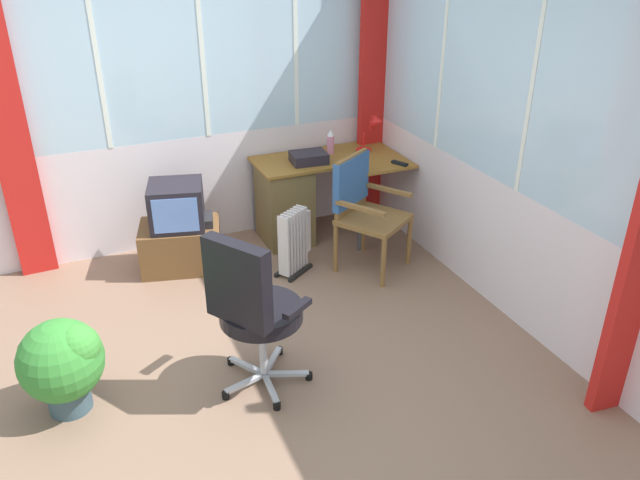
% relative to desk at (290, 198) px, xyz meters
% --- Properties ---
extents(ground, '(5.02, 5.03, 0.06)m').
position_rel_desk_xyz_m(ground, '(-1.01, -1.70, -0.42)').
color(ground, '#846551').
extents(north_window_panel, '(4.02, 0.07, 2.71)m').
position_rel_desk_xyz_m(north_window_panel, '(-1.01, 0.34, 0.97)').
color(north_window_panel, silver).
rests_on(north_window_panel, ground).
extents(east_window_panel, '(0.07, 4.03, 2.71)m').
position_rel_desk_xyz_m(east_window_panel, '(1.03, -1.70, 0.96)').
color(east_window_panel, silver).
rests_on(east_window_panel, ground).
extents(curtain_north_left, '(0.28, 0.08, 2.61)m').
position_rel_desk_xyz_m(curtain_north_left, '(-2.12, 0.26, 0.92)').
color(curtain_north_left, red).
rests_on(curtain_north_left, ground).
extents(curtain_corner, '(0.28, 0.09, 2.61)m').
position_rel_desk_xyz_m(curtain_corner, '(0.90, 0.21, 0.92)').
color(curtain_corner, red).
rests_on(curtain_corner, ground).
extents(desk, '(1.27, 0.79, 0.72)m').
position_rel_desk_xyz_m(desk, '(0.00, 0.00, 0.00)').
color(desk, brown).
rests_on(desk, ground).
extents(desk_lamp, '(0.23, 0.20, 0.34)m').
position_rel_desk_xyz_m(desk_lamp, '(0.80, -0.03, 0.55)').
color(desk_lamp, red).
rests_on(desk_lamp, desk).
extents(tv_remote, '(0.11, 0.15, 0.02)m').
position_rel_desk_xyz_m(tv_remote, '(0.84, -0.42, 0.34)').
color(tv_remote, black).
rests_on(tv_remote, desk).
extents(spray_bottle, '(0.06, 0.06, 0.22)m').
position_rel_desk_xyz_m(spray_bottle, '(0.42, 0.08, 0.44)').
color(spray_bottle, pink).
rests_on(spray_bottle, desk).
extents(paper_tray, '(0.32, 0.26, 0.09)m').
position_rel_desk_xyz_m(paper_tray, '(0.15, -0.07, 0.38)').
color(paper_tray, '#262028').
rests_on(paper_tray, desk).
extents(wooden_armchair, '(0.66, 0.67, 0.94)m').
position_rel_desk_xyz_m(wooden_armchair, '(0.35, -0.67, 0.20)').
color(wooden_armchair, brown).
rests_on(wooden_armchair, ground).
extents(office_chair, '(0.59, 0.62, 1.05)m').
position_rel_desk_xyz_m(office_chair, '(-0.93, -1.83, 0.22)').
color(office_chair, '#B7B7BF').
rests_on(office_chair, ground).
extents(tv_on_stand, '(0.73, 0.58, 0.74)m').
position_rel_desk_xyz_m(tv_on_stand, '(-1.02, -0.14, -0.06)').
color(tv_on_stand, brown).
rests_on(tv_on_stand, ground).
extents(space_heater, '(0.36, 0.31, 0.55)m').
position_rel_desk_xyz_m(space_heater, '(-0.18, -0.58, -0.11)').
color(space_heater, silver).
rests_on(space_heater, ground).
extents(potted_plant, '(0.48, 0.48, 0.59)m').
position_rel_desk_xyz_m(potted_plant, '(-1.99, -1.58, -0.05)').
color(potted_plant, '#39515B').
rests_on(potted_plant, ground).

